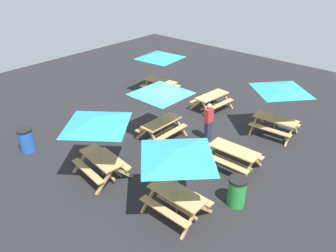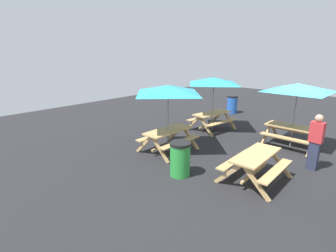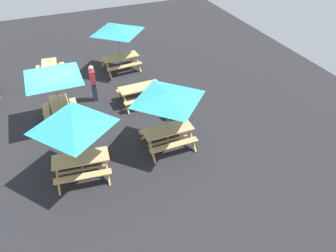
{
  "view_description": "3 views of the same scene",
  "coord_description": "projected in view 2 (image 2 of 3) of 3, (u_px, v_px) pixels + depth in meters",
  "views": [
    {
      "loc": [
        -8.16,
        9.14,
        7.13
      ],
      "look_at": [
        -0.66,
        0.62,
        0.9
      ],
      "focal_mm": 35.0,
      "sensor_mm": 36.0,
      "label": 1
    },
    {
      "loc": [
        -9.73,
        -2.49,
        3.41
      ],
      "look_at": [
        -3.4,
        3.34,
        0.9
      ],
      "focal_mm": 28.0,
      "sensor_mm": 36.0,
      "label": 2
    },
    {
      "loc": [
        0.14,
        11.86,
        7.95
      ],
      "look_at": [
        -3.4,
        3.34,
        0.9
      ],
      "focal_mm": 35.0,
      "sensor_mm": 36.0,
      "label": 3
    }
  ],
  "objects": [
    {
      "name": "ground_plane",
      "position": [
        300.0,
        148.0,
        9.44
      ],
      "size": [
        26.42,
        26.42,
        0.0
      ],
      "primitive_type": "plane",
      "color": "#232326",
      "rests_on": "ground"
    },
    {
      "name": "picnic_table_0",
      "position": [
        214.0,
        85.0,
        11.1
      ],
      "size": [
        2.23,
        2.23,
        2.34
      ],
      "rotation": [
        0.0,
        0.0,
        -0.12
      ],
      "color": "tan",
      "rests_on": "ground"
    },
    {
      "name": "picnic_table_1",
      "position": [
        168.0,
        94.0,
        8.66
      ],
      "size": [
        2.01,
        2.01,
        2.34
      ],
      "rotation": [
        0.0,
        0.0,
        0.0
      ],
      "color": "tan",
      "rests_on": "ground"
    },
    {
      "name": "picnic_table_4",
      "position": [
        256.0,
        161.0,
        6.97
      ],
      "size": [
        1.83,
        1.57,
        0.81
      ],
      "rotation": [
        0.0,
        0.0,
        0.02
      ],
      "color": "tan",
      "rests_on": "ground"
    },
    {
      "name": "picnic_table_5",
      "position": [
        297.0,
        92.0,
        9.07
      ],
      "size": [
        2.83,
        2.83,
        2.34
      ],
      "rotation": [
        0.0,
        0.0,
        1.56
      ],
      "color": "tan",
      "rests_on": "ground"
    },
    {
      "name": "trash_bin_blue",
      "position": [
        232.0,
        104.0,
        14.57
      ],
      "size": [
        0.59,
        0.59,
        0.98
      ],
      "color": "blue",
      "rests_on": "ground"
    },
    {
      "name": "trash_bin_green",
      "position": [
        180.0,
        159.0,
        7.28
      ],
      "size": [
        0.59,
        0.59,
        0.98
      ],
      "color": "green",
      "rests_on": "ground"
    },
    {
      "name": "person_standing",
      "position": [
        315.0,
        141.0,
        7.54
      ],
      "size": [
        0.24,
        0.37,
        1.67
      ],
      "rotation": [
        0.0,
        0.0,
        4.65
      ],
      "color": "#2D334C",
      "rests_on": "ground"
    }
  ]
}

